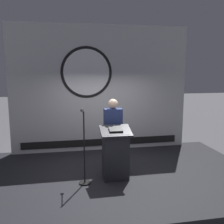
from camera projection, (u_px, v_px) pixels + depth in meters
ground_plane at (114, 186)px, 5.81m from camera, size 40.00×40.00×0.00m
stage_platform at (114, 180)px, 5.79m from camera, size 6.40×4.00×0.30m
banner_display at (101, 89)px, 7.26m from camera, size 4.97×0.12×3.50m
podium at (116, 154)px, 5.46m from camera, size 0.64×0.49×1.12m
speaker_person at (113, 134)px, 5.89m from camera, size 0.40×0.26×1.65m
microphone_stand at (84, 157)px, 5.26m from camera, size 0.24×0.60×1.49m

